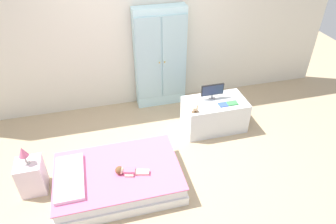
% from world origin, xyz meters
% --- Properties ---
extents(ground_plane, '(10.00, 10.00, 0.02)m').
position_xyz_m(ground_plane, '(0.00, 0.00, -0.01)').
color(ground_plane, tan).
extents(back_wall, '(6.40, 0.05, 2.70)m').
position_xyz_m(back_wall, '(0.00, 1.57, 1.35)').
color(back_wall, silver).
rests_on(back_wall, ground_plane).
extents(bed, '(1.47, 0.97, 0.26)m').
position_xyz_m(bed, '(-0.60, -0.23, 0.13)').
color(bed, white).
rests_on(bed, ground_plane).
extents(pillow, '(0.31, 0.70, 0.05)m').
position_xyz_m(pillow, '(-1.14, -0.23, 0.29)').
color(pillow, silver).
rests_on(pillow, bed).
extents(doll, '(0.39, 0.17, 0.10)m').
position_xyz_m(doll, '(-0.51, -0.30, 0.30)').
color(doll, '#D6668E').
rests_on(doll, bed).
extents(nightstand, '(0.29, 0.29, 0.43)m').
position_xyz_m(nightstand, '(-1.58, -0.03, 0.22)').
color(nightstand, silver).
rests_on(nightstand, ground_plane).
extents(table_lamp, '(0.11, 0.11, 0.23)m').
position_xyz_m(table_lamp, '(-1.58, -0.03, 0.59)').
color(table_lamp, '#B7B2AD').
rests_on(table_lamp, nightstand).
extents(wardrobe, '(0.79, 0.25, 1.61)m').
position_xyz_m(wardrobe, '(0.31, 1.42, 0.81)').
color(wardrobe, silver).
rests_on(wardrobe, ground_plane).
extents(tv_stand, '(0.90, 0.51, 0.47)m').
position_xyz_m(tv_stand, '(0.92, 0.56, 0.23)').
color(tv_stand, silver).
rests_on(tv_stand, ground_plane).
extents(tv_monitor, '(0.33, 0.10, 0.23)m').
position_xyz_m(tv_monitor, '(0.90, 0.65, 0.60)').
color(tv_monitor, '#99999E').
rests_on(tv_monitor, tv_stand).
extents(rocking_horse_toy, '(0.10, 0.04, 0.12)m').
position_xyz_m(rocking_horse_toy, '(0.56, 0.39, 0.52)').
color(rocking_horse_toy, '#8E6642').
rests_on(rocking_horse_toy, tv_stand).
extents(book_blue, '(0.12, 0.11, 0.01)m').
position_xyz_m(book_blue, '(0.99, 0.45, 0.47)').
color(book_blue, blue).
rests_on(book_blue, tv_stand).
extents(book_green, '(0.15, 0.10, 0.02)m').
position_xyz_m(book_green, '(1.13, 0.45, 0.48)').
color(book_green, '#429E51').
rests_on(book_green, tv_stand).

